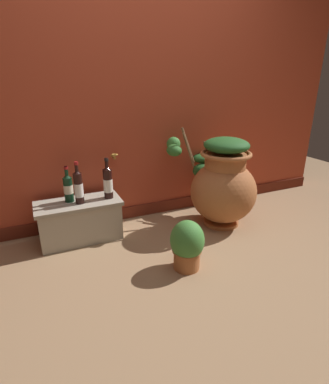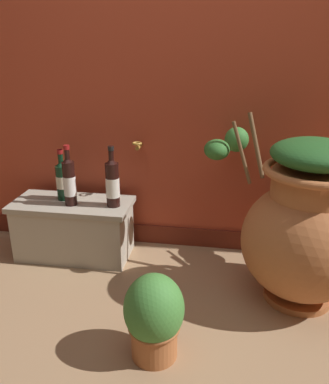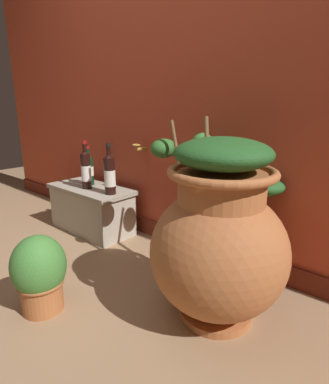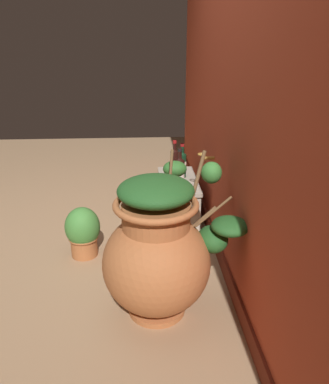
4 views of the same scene
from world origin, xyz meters
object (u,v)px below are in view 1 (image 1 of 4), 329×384
(wine_bottle_left, at_px, (108,182))
(wine_bottle_right, at_px, (78,186))
(terracotta_urn, at_px, (222,184))
(potted_shrub, at_px, (187,245))
(wine_bottle_middle, at_px, (68,187))

(wine_bottle_left, relative_size, wine_bottle_right, 1.00)
(terracotta_urn, distance_m, wine_bottle_left, 1.03)
(wine_bottle_right, distance_m, potted_shrub, 0.98)
(wine_bottle_middle, xyz_separation_m, potted_shrub, (0.68, -0.78, -0.28))
(wine_bottle_middle, relative_size, potted_shrub, 0.80)
(wine_bottle_left, bearing_deg, wine_bottle_right, -175.28)
(terracotta_urn, bearing_deg, wine_bottle_middle, 168.69)
(terracotta_urn, relative_size, wine_bottle_middle, 2.94)
(terracotta_urn, bearing_deg, wine_bottle_left, 168.10)
(wine_bottle_left, height_order, wine_bottle_middle, wine_bottle_left)
(wine_bottle_right, bearing_deg, wine_bottle_middle, 135.03)
(wine_bottle_middle, relative_size, wine_bottle_right, 0.87)
(terracotta_urn, relative_size, wine_bottle_left, 2.55)
(wine_bottle_right, height_order, potted_shrub, wine_bottle_right)
(wine_bottle_middle, bearing_deg, terracotta_urn, -11.31)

